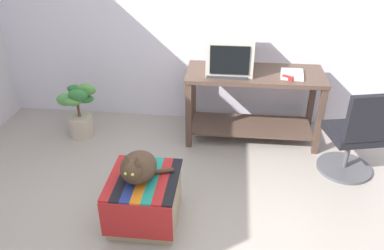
{
  "coord_description": "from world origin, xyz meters",
  "views": [
    {
      "loc": [
        0.29,
        -2.23,
        2.34
      ],
      "look_at": [
        -0.04,
        0.85,
        0.55
      ],
      "focal_mm": 37.48,
      "sensor_mm": 36.0,
      "label": 1
    }
  ],
  "objects_px": {
    "desk": "(253,95)",
    "tv_monitor": "(230,54)",
    "stapler": "(288,78)",
    "office_chair": "(354,139)",
    "book": "(292,74)",
    "potted_plant": "(78,111)",
    "ottoman_with_blanket": "(145,199)",
    "keyboard": "(227,75)",
    "cat": "(138,167)"
  },
  "relations": [
    {
      "from": "keyboard",
      "to": "potted_plant",
      "type": "distance_m",
      "value": 1.66
    },
    {
      "from": "ottoman_with_blanket",
      "to": "keyboard",
      "type": "bearing_deg",
      "value": 64.61
    },
    {
      "from": "desk",
      "to": "office_chair",
      "type": "height_order",
      "value": "office_chair"
    },
    {
      "from": "desk",
      "to": "ottoman_with_blanket",
      "type": "bearing_deg",
      "value": -122.92
    },
    {
      "from": "cat",
      "to": "book",
      "type": "bearing_deg",
      "value": 53.99
    },
    {
      "from": "tv_monitor",
      "to": "keyboard",
      "type": "relative_size",
      "value": 1.17
    },
    {
      "from": "desk",
      "to": "tv_monitor",
      "type": "xyz_separation_m",
      "value": [
        -0.27,
        0.03,
        0.43
      ]
    },
    {
      "from": "potted_plant",
      "to": "office_chair",
      "type": "relative_size",
      "value": 0.69
    },
    {
      "from": "potted_plant",
      "to": "keyboard",
      "type": "bearing_deg",
      "value": 0.62
    },
    {
      "from": "desk",
      "to": "book",
      "type": "distance_m",
      "value": 0.45
    },
    {
      "from": "potted_plant",
      "to": "tv_monitor",
      "type": "bearing_deg",
      "value": 6.27
    },
    {
      "from": "desk",
      "to": "stapler",
      "type": "height_order",
      "value": "stapler"
    },
    {
      "from": "book",
      "to": "tv_monitor",
      "type": "bearing_deg",
      "value": 179.3
    },
    {
      "from": "book",
      "to": "cat",
      "type": "relative_size",
      "value": 0.66
    },
    {
      "from": "book",
      "to": "stapler",
      "type": "bearing_deg",
      "value": -109.76
    },
    {
      "from": "tv_monitor",
      "to": "office_chair",
      "type": "distance_m",
      "value": 1.44
    },
    {
      "from": "cat",
      "to": "potted_plant",
      "type": "height_order",
      "value": "cat"
    },
    {
      "from": "desk",
      "to": "office_chair",
      "type": "distance_m",
      "value": 1.08
    },
    {
      "from": "book",
      "to": "cat",
      "type": "bearing_deg",
      "value": -127.22
    },
    {
      "from": "tv_monitor",
      "to": "stapler",
      "type": "height_order",
      "value": "tv_monitor"
    },
    {
      "from": "office_chair",
      "to": "keyboard",
      "type": "bearing_deg",
      "value": -32.94
    },
    {
      "from": "desk",
      "to": "office_chair",
      "type": "relative_size",
      "value": 1.58
    },
    {
      "from": "desk",
      "to": "potted_plant",
      "type": "xyz_separation_m",
      "value": [
        -1.87,
        -0.15,
        -0.22
      ]
    },
    {
      "from": "office_chair",
      "to": "book",
      "type": "bearing_deg",
      "value": -56.31
    },
    {
      "from": "desk",
      "to": "book",
      "type": "bearing_deg",
      "value": -6.72
    },
    {
      "from": "book",
      "to": "ottoman_with_blanket",
      "type": "xyz_separation_m",
      "value": [
        -1.24,
        -1.36,
        -0.57
      ]
    },
    {
      "from": "keyboard",
      "to": "ottoman_with_blanket",
      "type": "relative_size",
      "value": 0.66
    },
    {
      "from": "potted_plant",
      "to": "book",
      "type": "bearing_deg",
      "value": 2.81
    },
    {
      "from": "desk",
      "to": "stapler",
      "type": "xyz_separation_m",
      "value": [
        0.31,
        -0.15,
        0.27
      ]
    },
    {
      "from": "desk",
      "to": "book",
      "type": "height_order",
      "value": "book"
    },
    {
      "from": "potted_plant",
      "to": "stapler",
      "type": "height_order",
      "value": "stapler"
    },
    {
      "from": "book",
      "to": "ottoman_with_blanket",
      "type": "relative_size",
      "value": 0.45
    },
    {
      "from": "keyboard",
      "to": "office_chair",
      "type": "height_order",
      "value": "office_chair"
    },
    {
      "from": "tv_monitor",
      "to": "cat",
      "type": "xyz_separation_m",
      "value": [
        -0.64,
        -1.45,
        -0.41
      ]
    },
    {
      "from": "desk",
      "to": "keyboard",
      "type": "xyz_separation_m",
      "value": [
        -0.28,
        -0.13,
        0.26
      ]
    },
    {
      "from": "tv_monitor",
      "to": "office_chair",
      "type": "bearing_deg",
      "value": -26.94
    },
    {
      "from": "keyboard",
      "to": "book",
      "type": "xyz_separation_m",
      "value": [
        0.64,
        0.09,
        0.0
      ]
    },
    {
      "from": "potted_plant",
      "to": "stapler",
      "type": "relative_size",
      "value": 5.56
    },
    {
      "from": "desk",
      "to": "tv_monitor",
      "type": "bearing_deg",
      "value": 173.29
    },
    {
      "from": "ottoman_with_blanket",
      "to": "office_chair",
      "type": "bearing_deg",
      "value": 24.97
    },
    {
      "from": "desk",
      "to": "office_chair",
      "type": "xyz_separation_m",
      "value": [
        0.92,
        -0.56,
        -0.14
      ]
    },
    {
      "from": "keyboard",
      "to": "office_chair",
      "type": "xyz_separation_m",
      "value": [
        1.2,
        -0.43,
        -0.4
      ]
    },
    {
      "from": "cat",
      "to": "keyboard",
      "type": "bearing_deg",
      "value": 70.62
    },
    {
      "from": "keyboard",
      "to": "potted_plant",
      "type": "bearing_deg",
      "value": -177.04
    },
    {
      "from": "potted_plant",
      "to": "ottoman_with_blanket",
      "type": "bearing_deg",
      "value": -51.51
    },
    {
      "from": "tv_monitor",
      "to": "cat",
      "type": "height_order",
      "value": "tv_monitor"
    },
    {
      "from": "book",
      "to": "ottoman_with_blanket",
      "type": "distance_m",
      "value": 1.93
    },
    {
      "from": "desk",
      "to": "cat",
      "type": "xyz_separation_m",
      "value": [
        -0.91,
        -1.42,
        0.02
      ]
    },
    {
      "from": "desk",
      "to": "stapler",
      "type": "bearing_deg",
      "value": -26.65
    },
    {
      "from": "stapler",
      "to": "ottoman_with_blanket",
      "type": "bearing_deg",
      "value": 164.8
    }
  ]
}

